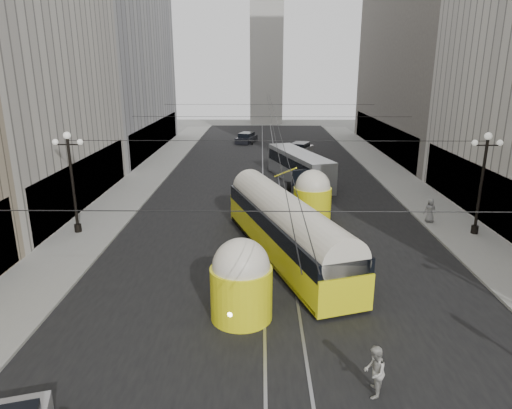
{
  "coord_description": "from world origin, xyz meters",
  "views": [
    {
      "loc": [
        -0.92,
        -9.27,
        10.21
      ],
      "look_at": [
        -1.18,
        13.47,
        3.37
      ],
      "focal_mm": 32.0,
      "sensor_mm": 36.0,
      "label": 1
    }
  ],
  "objects_px": {
    "pedestrian_crossing_b": "(374,372)",
    "pedestrian_sidewalk_right": "(430,210)",
    "city_bus": "(299,166)",
    "streetcar": "(286,227)"
  },
  "relations": [
    {
      "from": "city_bus",
      "to": "pedestrian_crossing_b",
      "type": "distance_m",
      "value": 28.8
    },
    {
      "from": "streetcar",
      "to": "pedestrian_sidewalk_right",
      "type": "relative_size",
      "value": 9.54
    },
    {
      "from": "pedestrian_crossing_b",
      "to": "pedestrian_sidewalk_right",
      "type": "height_order",
      "value": "pedestrian_sidewalk_right"
    },
    {
      "from": "streetcar",
      "to": "pedestrian_crossing_b",
      "type": "relative_size",
      "value": 8.89
    },
    {
      "from": "pedestrian_crossing_b",
      "to": "city_bus",
      "type": "bearing_deg",
      "value": -163.82
    },
    {
      "from": "city_bus",
      "to": "pedestrian_crossing_b",
      "type": "bearing_deg",
      "value": -89.73
    },
    {
      "from": "streetcar",
      "to": "city_bus",
      "type": "xyz_separation_m",
      "value": [
        2.14,
        17.51,
        -0.24
      ]
    },
    {
      "from": "pedestrian_crossing_b",
      "to": "pedestrian_sidewalk_right",
      "type": "bearing_deg",
      "value": 171.33
    },
    {
      "from": "city_bus",
      "to": "pedestrian_crossing_b",
      "type": "xyz_separation_m",
      "value": [
        0.14,
        -28.8,
        -0.64
      ]
    },
    {
      "from": "pedestrian_sidewalk_right",
      "to": "city_bus",
      "type": "bearing_deg",
      "value": -52.31
    }
  ]
}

